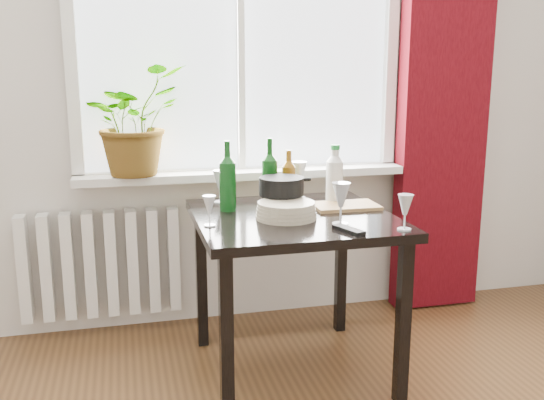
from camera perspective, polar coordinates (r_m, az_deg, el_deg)
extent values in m
cube|color=white|center=(3.21, -3.07, 16.47)|extent=(1.72, 0.08, 1.62)
cube|color=silver|center=(3.18, -2.67, 2.49)|extent=(1.72, 0.20, 0.04)
cube|color=#39050A|center=(3.50, 15.96, 10.70)|extent=(0.50, 0.12, 2.56)
cube|color=silver|center=(3.26, -15.81, -5.79)|extent=(0.80, 0.10, 0.55)
cube|color=black|center=(2.65, 2.02, -1.81)|extent=(0.85, 0.85, 0.04)
cube|color=black|center=(2.37, -4.30, -13.18)|extent=(0.05, 0.05, 0.70)
cube|color=black|center=(3.04, -6.65, -7.35)|extent=(0.05, 0.05, 0.70)
cube|color=black|center=(2.58, 12.23, -11.24)|extent=(0.05, 0.05, 0.70)
cube|color=black|center=(3.20, 6.49, -6.28)|extent=(0.05, 0.05, 0.70)
imported|color=#3B771F|center=(3.07, -12.92, 7.30)|extent=(0.64, 0.64, 0.54)
cylinder|color=#BCB49C|center=(2.57, 1.34, -0.99)|extent=(0.32, 0.32, 0.07)
cube|color=black|center=(2.39, 7.23, -2.80)|extent=(0.09, 0.16, 0.02)
cube|color=#9E7847|center=(2.80, 6.93, -0.56)|extent=(0.30, 0.19, 0.02)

